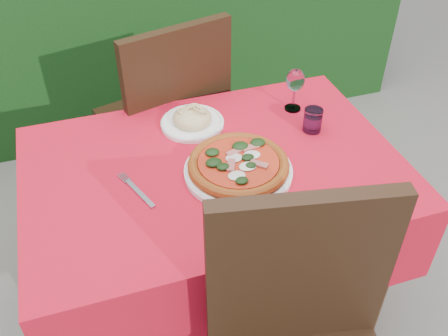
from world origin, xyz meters
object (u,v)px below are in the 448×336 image
object	(u,v)px
chair_far	(169,114)
fork	(140,193)
pizza_plate	(238,166)
water_glass	(313,121)
pasta_plate	(192,120)
wine_glass	(295,82)

from	to	relation	value
chair_far	fork	bearing A→B (deg)	55.01
chair_far	pizza_plate	bearing A→B (deg)	83.23
water_glass	fork	size ratio (longest dim) A/B	0.41
water_glass	fork	bearing A→B (deg)	-167.62
pasta_plate	fork	size ratio (longest dim) A/B	1.09
wine_glass	chair_far	bearing A→B (deg)	141.04
chair_far	wine_glass	xyz separation A→B (m)	(0.42, -0.34, 0.27)
chair_far	water_glass	distance (m)	0.68
pizza_plate	water_glass	distance (m)	0.37
pizza_plate	fork	xyz separation A→B (m)	(-0.33, 0.00, -0.03)
pasta_plate	pizza_plate	bearing A→B (deg)	-77.66
pizza_plate	water_glass	xyz separation A→B (m)	(0.34, 0.15, 0.01)
pasta_plate	water_glass	distance (m)	0.44
chair_far	pasta_plate	size ratio (longest dim) A/B	4.43
wine_glass	fork	bearing A→B (deg)	-155.62
chair_far	water_glass	xyz separation A→B (m)	(0.43, -0.49, 0.19)
water_glass	wine_glass	world-z (taller)	wine_glass
pasta_plate	fork	world-z (taller)	pasta_plate
chair_far	wine_glass	size ratio (longest dim) A/B	6.05
fork	water_glass	bearing A→B (deg)	-8.12
pizza_plate	wine_glass	xyz separation A→B (m)	(0.33, 0.30, 0.09)
water_glass	pasta_plate	bearing A→B (deg)	157.78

